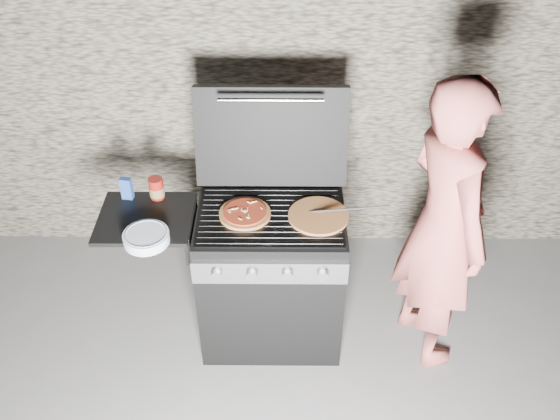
{
  "coord_description": "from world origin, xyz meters",
  "views": [
    {
      "loc": [
        0.07,
        -2.58,
        2.99
      ],
      "look_at": [
        0.05,
        0.0,
        0.95
      ],
      "focal_mm": 40.0,
      "sensor_mm": 36.0,
      "label": 1
    }
  ],
  "objects_px": {
    "pizza_topped": "(245,213)",
    "sauce_jar": "(156,188)",
    "gas_grill": "(228,277)",
    "person": "(443,228)"
  },
  "relations": [
    {
      "from": "pizza_topped",
      "to": "person",
      "type": "xyz_separation_m",
      "value": [
        1.04,
        -0.06,
        -0.05
      ]
    },
    {
      "from": "pizza_topped",
      "to": "sauce_jar",
      "type": "bearing_deg",
      "value": 161.35
    },
    {
      "from": "pizza_topped",
      "to": "sauce_jar",
      "type": "xyz_separation_m",
      "value": [
        -0.49,
        0.17,
        0.04
      ]
    },
    {
      "from": "gas_grill",
      "to": "sauce_jar",
      "type": "height_order",
      "value": "sauce_jar"
    },
    {
      "from": "person",
      "to": "pizza_topped",
      "type": "bearing_deg",
      "value": 67.42
    },
    {
      "from": "gas_grill",
      "to": "pizza_topped",
      "type": "height_order",
      "value": "pizza_topped"
    },
    {
      "from": "gas_grill",
      "to": "person",
      "type": "xyz_separation_m",
      "value": [
        1.16,
        -0.06,
        0.43
      ]
    },
    {
      "from": "sauce_jar",
      "to": "person",
      "type": "relative_size",
      "value": 0.07
    },
    {
      "from": "pizza_topped",
      "to": "gas_grill",
      "type": "bearing_deg",
      "value": -178.33
    },
    {
      "from": "sauce_jar",
      "to": "person",
      "type": "bearing_deg",
      "value": -8.44
    }
  ]
}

